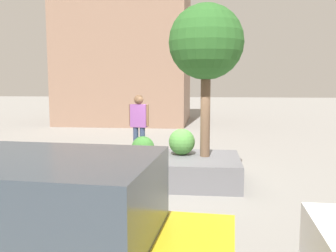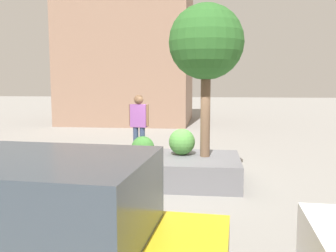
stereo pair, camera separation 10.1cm
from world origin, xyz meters
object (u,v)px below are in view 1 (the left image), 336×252
(planter_ledge, at_px, (168,169))
(skateboarder, at_px, (139,121))
(skateboard, at_px, (139,156))
(plaza_tree, at_px, (206,43))
(pedestrian_crossing, at_px, (23,177))

(planter_ledge, bearing_deg, skateboarder, 20.36)
(skateboard, bearing_deg, plaza_tree, -166.52)
(skateboard, bearing_deg, planter_ledge, -159.64)
(plaza_tree, xyz_separation_m, skateboard, (1.87, 0.45, -3.20))
(planter_ledge, distance_m, pedestrian_crossing, 4.29)
(plaza_tree, bearing_deg, pedestrian_crossing, 41.18)
(skateboarder, bearing_deg, plaza_tree, -166.52)
(planter_ledge, height_order, skateboarder, skateboarder)
(planter_ledge, xyz_separation_m, pedestrian_crossing, (2.78, 3.22, 0.52))
(skateboarder, bearing_deg, pedestrian_crossing, 55.81)
(planter_ledge, height_order, pedestrian_crossing, pedestrian_crossing)
(skateboard, xyz_separation_m, skateboarder, (0.00, 0.00, 1.02))
(skateboarder, height_order, pedestrian_crossing, skateboarder)
(planter_ledge, bearing_deg, pedestrian_crossing, 49.16)
(skateboarder, distance_m, pedestrian_crossing, 3.65)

